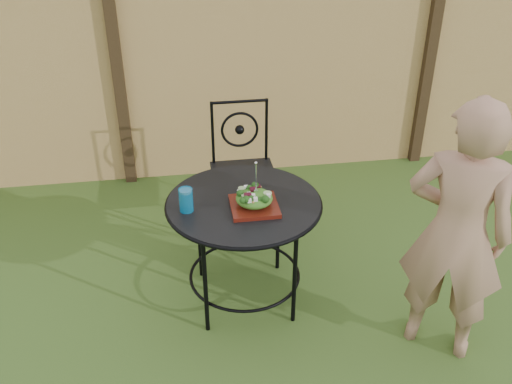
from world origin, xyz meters
TOP-DOWN VIEW (x-y plane):
  - ground at (0.00, 0.00)m, footprint 60.00×60.00m
  - fence at (-0.00, 2.19)m, footprint 8.00×0.12m
  - patio_table at (-0.52, 0.48)m, footprint 0.92×0.92m
  - patio_chair at (-0.42, 1.33)m, footprint 0.46×0.46m
  - diner at (0.52, -0.07)m, footprint 0.67×0.61m
  - salad_plate at (-0.47, 0.40)m, footprint 0.27×0.27m
  - salad at (-0.47, 0.40)m, footprint 0.21×0.21m
  - fork at (-0.46, 0.40)m, footprint 0.01×0.01m
  - drinking_glass at (-0.85, 0.43)m, footprint 0.08×0.08m

SIDE VIEW (x-z plane):
  - ground at x=0.00m, z-range 0.00..0.00m
  - patio_chair at x=-0.42m, z-range 0.03..0.98m
  - patio_table at x=-0.52m, z-range 0.22..0.95m
  - salad_plate at x=-0.47m, z-range 0.72..0.75m
  - diner at x=0.52m, z-range 0.00..1.53m
  - salad at x=-0.47m, z-range 0.75..0.83m
  - drinking_glass at x=-0.85m, z-range 0.72..0.86m
  - fork at x=-0.46m, z-range 0.83..1.01m
  - fence at x=0.00m, z-range 0.00..1.90m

